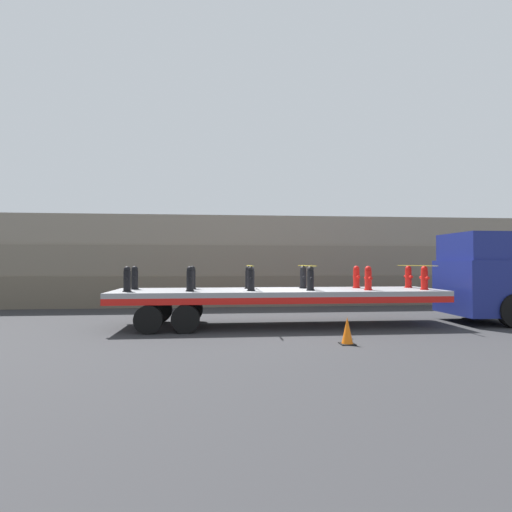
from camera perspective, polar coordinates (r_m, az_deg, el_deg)
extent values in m
plane|color=#2D2D30|center=(13.69, 3.22, -9.90)|extent=(120.00, 120.00, 0.00)
cube|color=#665B4C|center=(20.72, 0.23, -4.80)|extent=(60.00, 3.00, 1.48)
cube|color=#756B5B|center=(20.82, 0.19, -0.70)|extent=(60.00, 3.00, 1.48)
cube|color=gray|center=(21.03, 0.15, 3.34)|extent=(60.00, 3.00, 1.48)
cube|color=navy|center=(16.29, 29.36, -3.90)|extent=(2.20, 2.43, 1.90)
cube|color=navy|center=(16.15, 28.68, 1.15)|extent=(1.54, 2.24, 0.97)
cube|color=black|center=(16.62, 31.07, -2.52)|extent=(0.88, 2.14, 1.06)
cylinder|color=black|center=(17.50, 28.26, -5.99)|extent=(1.12, 0.28, 1.12)
cube|color=gray|center=(13.56, 3.22, -5.14)|extent=(10.94, 2.58, 0.16)
cube|color=red|center=(12.34, 4.09, -6.40)|extent=(10.94, 0.08, 0.20)
cube|color=red|center=(14.80, 2.49, -5.49)|extent=(10.94, 0.08, 0.20)
cylinder|color=black|center=(12.34, -10.04, -8.86)|extent=(0.85, 0.30, 0.85)
cylinder|color=black|center=(14.69, -9.28, -7.60)|extent=(0.85, 0.30, 0.85)
cylinder|color=black|center=(12.48, -15.11, -8.76)|extent=(0.85, 0.30, 0.85)
cylinder|color=black|center=(14.80, -13.55, -7.53)|extent=(0.85, 0.30, 0.85)
cylinder|color=black|center=(13.15, -17.95, -4.81)|extent=(0.28, 0.28, 0.03)
cylinder|color=black|center=(13.13, -17.94, -3.47)|extent=(0.22, 0.22, 0.65)
sphere|color=black|center=(13.12, -17.93, -1.85)|extent=(0.21, 0.21, 0.21)
cylinder|color=black|center=(12.95, -18.11, -3.16)|extent=(0.10, 0.15, 0.10)
cylinder|color=black|center=(13.30, -17.76, -3.10)|extent=(0.10, 0.15, 0.10)
cylinder|color=black|center=(14.25, -16.95, -4.52)|extent=(0.28, 0.28, 0.03)
cylinder|color=black|center=(14.24, -16.94, -3.27)|extent=(0.22, 0.22, 0.65)
sphere|color=black|center=(14.23, -16.94, -1.78)|extent=(0.21, 0.21, 0.21)
cylinder|color=black|center=(14.05, -17.09, -2.99)|extent=(0.10, 0.15, 0.10)
cylinder|color=black|center=(14.41, -16.80, -2.94)|extent=(0.10, 0.15, 0.10)
cylinder|color=black|center=(12.86, -9.42, -4.93)|extent=(0.28, 0.28, 0.03)
cylinder|color=black|center=(12.85, -9.41, -3.56)|extent=(0.22, 0.22, 0.65)
sphere|color=black|center=(12.84, -9.41, -1.90)|extent=(0.21, 0.21, 0.21)
cylinder|color=black|center=(12.66, -9.47, -3.24)|extent=(0.10, 0.15, 0.10)
cylinder|color=black|center=(13.03, -9.36, -3.18)|extent=(0.10, 0.15, 0.10)
cylinder|color=black|center=(13.99, -9.09, -4.61)|extent=(0.28, 0.28, 0.03)
cylinder|color=black|center=(13.98, -9.09, -3.35)|extent=(0.22, 0.22, 0.65)
sphere|color=black|center=(13.97, -9.08, -1.83)|extent=(0.21, 0.21, 0.21)
cylinder|color=black|center=(13.79, -9.14, -3.06)|extent=(0.10, 0.15, 0.10)
cylinder|color=black|center=(14.16, -9.04, -3.00)|extent=(0.10, 0.15, 0.10)
cylinder|color=black|center=(12.88, -0.71, -4.94)|extent=(0.28, 0.28, 0.03)
cylinder|color=black|center=(12.86, -0.71, -3.57)|extent=(0.22, 0.22, 0.65)
sphere|color=black|center=(12.85, -0.71, -1.91)|extent=(0.21, 0.21, 0.21)
cylinder|color=black|center=(12.67, -0.64, -3.25)|extent=(0.10, 0.15, 0.10)
cylinder|color=black|center=(13.04, -0.77, -3.19)|extent=(0.10, 0.15, 0.10)
cylinder|color=black|center=(14.00, -1.09, -4.62)|extent=(0.28, 0.28, 0.03)
cylinder|color=black|center=(13.99, -1.09, -3.36)|extent=(0.22, 0.22, 0.65)
sphere|color=black|center=(13.98, -1.09, -1.84)|extent=(0.21, 0.21, 0.21)
cylinder|color=black|center=(13.80, -1.03, -3.07)|extent=(0.10, 0.15, 0.10)
cylinder|color=black|center=(14.17, -1.14, -3.01)|extent=(0.10, 0.15, 0.10)
cylinder|color=black|center=(13.18, 7.79, -4.84)|extent=(0.28, 0.28, 0.03)
cylinder|color=black|center=(13.16, 7.79, -3.50)|extent=(0.22, 0.22, 0.65)
sphere|color=black|center=(13.15, 7.79, -1.88)|extent=(0.21, 0.21, 0.21)
cylinder|color=black|center=(12.98, 7.97, -3.19)|extent=(0.10, 0.15, 0.10)
cylinder|color=black|center=(13.34, 7.61, -3.13)|extent=(0.10, 0.15, 0.10)
cylinder|color=black|center=(14.28, 6.75, -4.54)|extent=(0.28, 0.28, 0.03)
cylinder|color=black|center=(14.27, 6.75, -3.31)|extent=(0.22, 0.22, 0.65)
sphere|color=black|center=(14.26, 6.75, -1.81)|extent=(0.21, 0.21, 0.21)
cylinder|color=black|center=(14.08, 6.91, -3.02)|extent=(0.10, 0.15, 0.10)
cylinder|color=black|center=(14.44, 6.60, -2.97)|extent=(0.10, 0.15, 0.10)
cylinder|color=red|center=(13.75, 15.74, -4.65)|extent=(0.28, 0.28, 0.03)
cylinder|color=red|center=(13.73, 15.74, -3.37)|extent=(0.22, 0.22, 0.65)
sphere|color=red|center=(13.72, 15.73, -1.82)|extent=(0.21, 0.21, 0.21)
cylinder|color=red|center=(13.56, 16.02, -3.07)|extent=(0.10, 0.15, 0.10)
cylinder|color=red|center=(13.90, 15.46, -3.02)|extent=(0.10, 0.15, 0.10)
cylinder|color=red|center=(14.81, 14.16, -4.39)|extent=(0.28, 0.28, 0.03)
cylinder|color=red|center=(14.80, 14.15, -3.20)|extent=(0.22, 0.22, 0.65)
sphere|color=red|center=(14.79, 14.15, -1.76)|extent=(0.21, 0.21, 0.21)
cylinder|color=red|center=(14.62, 14.39, -2.92)|extent=(0.10, 0.15, 0.10)
cylinder|color=red|center=(14.97, 13.92, -2.88)|extent=(0.10, 0.15, 0.10)
cylinder|color=red|center=(14.56, 22.93, -4.40)|extent=(0.28, 0.28, 0.03)
cylinder|color=red|center=(14.55, 22.92, -3.19)|extent=(0.22, 0.22, 0.65)
sphere|color=red|center=(14.54, 22.91, -1.73)|extent=(0.21, 0.21, 0.21)
cylinder|color=red|center=(14.38, 23.27, -2.90)|extent=(0.10, 0.15, 0.10)
cylinder|color=red|center=(14.71, 22.58, -2.86)|extent=(0.10, 0.15, 0.10)
cylinder|color=red|center=(15.57, 20.95, -4.19)|extent=(0.28, 0.28, 0.03)
cylinder|color=red|center=(15.56, 20.94, -3.05)|extent=(0.22, 0.22, 0.65)
sphere|color=red|center=(15.55, 20.93, -1.69)|extent=(0.21, 0.21, 0.21)
cylinder|color=red|center=(15.39, 21.24, -2.79)|extent=(0.10, 0.15, 0.10)
cylinder|color=red|center=(15.72, 20.64, -2.75)|extent=(0.10, 0.15, 0.10)
cube|color=yellow|center=(13.41, -0.91, -1.40)|extent=(0.05, 2.78, 0.01)
cube|color=yellow|center=(13.70, 7.24, -1.38)|extent=(0.05, 2.78, 0.01)
cube|color=yellow|center=(15.04, 21.89, -1.28)|extent=(0.05, 2.78, 0.01)
cube|color=black|center=(10.88, 12.91, -12.13)|extent=(0.38, 0.38, 0.03)
cone|color=orange|center=(10.82, 12.90, -10.27)|extent=(0.29, 0.29, 0.69)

